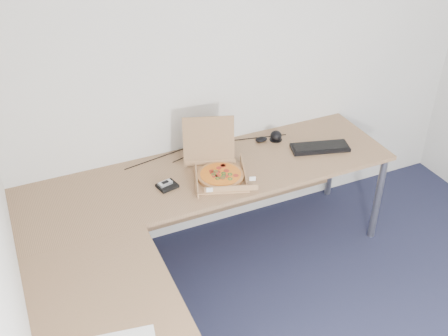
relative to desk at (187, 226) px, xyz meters
name	(u,v)px	position (x,y,z in m)	size (l,w,h in m)	color
room_shell	(438,210)	(0.82, -0.97, 0.55)	(3.50, 3.50, 2.50)	silver
desk	(187,226)	(0.00, 0.00, 0.00)	(2.50, 2.20, 0.73)	#936C49
pizza_box	(219,172)	(0.36, 0.35, 0.07)	(0.34, 0.39, 0.34)	#AD7F53
drinking_glass	(218,150)	(0.45, 0.57, 0.09)	(0.07, 0.07, 0.12)	white
keyboard	(320,148)	(1.14, 0.38, 0.04)	(0.40, 0.14, 0.03)	black
mouse	(261,139)	(0.82, 0.64, 0.05)	(0.09, 0.06, 0.03)	black
wallet	(167,186)	(0.01, 0.38, 0.04)	(0.12, 0.10, 0.02)	black
phone	(165,183)	(0.00, 0.38, 0.06)	(0.08, 0.04, 0.02)	#B2B5BA
dome_speaker	(276,135)	(0.92, 0.61, 0.07)	(0.09, 0.09, 0.08)	black
cable_bundle	(204,149)	(0.40, 0.71, 0.03)	(0.58, 0.04, 0.01)	black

